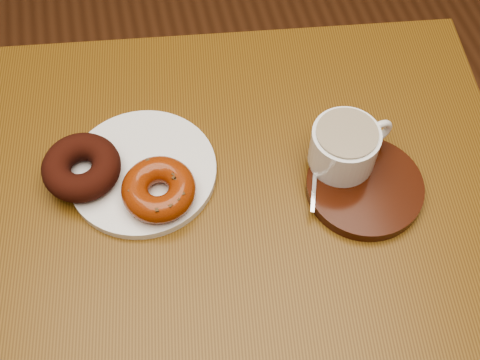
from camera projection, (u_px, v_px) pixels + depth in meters
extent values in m
cube|color=brown|center=(227.00, 196.00, 0.87)|extent=(0.90, 0.73, 0.03)
cylinder|color=#4E2716|center=(52.00, 192.00, 1.32)|extent=(0.05, 0.05, 0.75)
cylinder|color=#4E2716|center=(385.00, 167.00, 1.36)|extent=(0.05, 0.05, 0.75)
cylinder|color=white|center=(143.00, 171.00, 0.86)|extent=(0.26, 0.26, 0.01)
torus|color=#35110A|center=(81.00, 167.00, 0.84)|extent=(0.14, 0.14, 0.04)
torus|color=maroon|center=(159.00, 189.00, 0.82)|extent=(0.14, 0.14, 0.04)
cube|color=#452D17|center=(181.00, 179.00, 0.81)|extent=(0.01, 0.00, 0.00)
cube|color=#452D17|center=(178.00, 172.00, 0.81)|extent=(0.01, 0.01, 0.00)
cube|color=#452D17|center=(173.00, 167.00, 0.82)|extent=(0.01, 0.01, 0.00)
cube|color=#452D17|center=(166.00, 164.00, 0.82)|extent=(0.01, 0.01, 0.00)
cube|color=#452D17|center=(158.00, 163.00, 0.82)|extent=(0.01, 0.01, 0.00)
cube|color=#452D17|center=(150.00, 164.00, 0.82)|extent=(0.01, 0.01, 0.00)
cube|color=#452D17|center=(142.00, 168.00, 0.82)|extent=(0.01, 0.01, 0.00)
cube|color=#452D17|center=(137.00, 174.00, 0.81)|extent=(0.01, 0.01, 0.00)
cube|color=#452D17|center=(134.00, 180.00, 0.81)|extent=(0.01, 0.01, 0.00)
cube|color=#452D17|center=(133.00, 188.00, 0.80)|extent=(0.01, 0.00, 0.00)
cube|color=#452D17|center=(136.00, 194.00, 0.80)|extent=(0.01, 0.01, 0.00)
cube|color=#452D17|center=(141.00, 200.00, 0.79)|extent=(0.01, 0.01, 0.00)
cube|color=#452D17|center=(148.00, 203.00, 0.79)|extent=(0.01, 0.01, 0.00)
cube|color=#452D17|center=(157.00, 204.00, 0.79)|extent=(0.01, 0.01, 0.00)
cube|color=#452D17|center=(165.00, 202.00, 0.79)|extent=(0.01, 0.01, 0.00)
cube|color=#452D17|center=(173.00, 198.00, 0.79)|extent=(0.01, 0.01, 0.00)
cube|color=#452D17|center=(178.00, 193.00, 0.80)|extent=(0.01, 0.01, 0.00)
cube|color=#452D17|center=(181.00, 186.00, 0.80)|extent=(0.01, 0.01, 0.00)
cylinder|color=black|center=(364.00, 187.00, 0.85)|extent=(0.21, 0.21, 0.02)
cylinder|color=white|center=(344.00, 147.00, 0.84)|extent=(0.09, 0.09, 0.06)
cylinder|color=#52381C|center=(347.00, 133.00, 0.81)|extent=(0.08, 0.08, 0.00)
torus|color=white|center=(378.00, 132.00, 0.85)|extent=(0.05, 0.02, 0.04)
ellipsoid|color=silver|center=(316.00, 164.00, 0.85)|extent=(0.02, 0.03, 0.01)
cube|color=silver|center=(314.00, 189.00, 0.83)|extent=(0.03, 0.07, 0.00)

